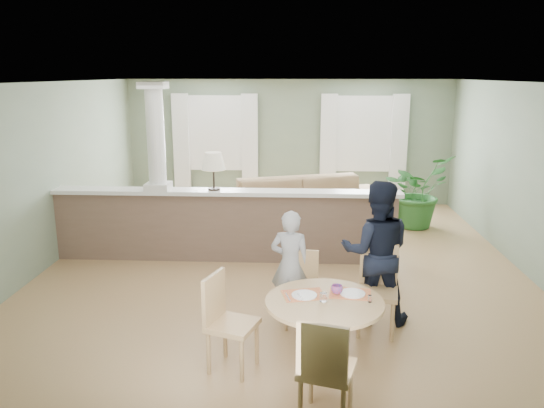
# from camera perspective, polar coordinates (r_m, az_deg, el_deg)

# --- Properties ---
(ground) EXTENTS (8.00, 8.00, 0.00)m
(ground) POSITION_cam_1_polar(r_m,az_deg,el_deg) (8.05, 1.18, -6.60)
(ground) COLOR tan
(ground) RESTS_ON ground
(room_shell) EXTENTS (7.02, 8.02, 2.71)m
(room_shell) POSITION_cam_1_polar(r_m,az_deg,el_deg) (8.23, 1.18, 6.86)
(room_shell) COLOR gray
(room_shell) RESTS_ON ground
(pony_wall) EXTENTS (5.32, 0.38, 2.70)m
(pony_wall) POSITION_cam_1_polar(r_m,az_deg,el_deg) (8.12, -5.72, -1.27)
(pony_wall) COLOR brown
(pony_wall) RESTS_ON ground
(sofa) EXTENTS (3.33, 2.12, 0.91)m
(sofa) POSITION_cam_1_polar(r_m,az_deg,el_deg) (9.89, 3.60, 0.02)
(sofa) COLOR olive
(sofa) RESTS_ON ground
(houseplant) EXTENTS (1.62, 1.61, 1.36)m
(houseplant) POSITION_cam_1_polar(r_m,az_deg,el_deg) (10.25, 15.30, 1.33)
(houseplant) COLOR #276127
(houseplant) RESTS_ON ground
(dining_table) EXTENTS (1.15, 1.15, 0.79)m
(dining_table) POSITION_cam_1_polar(r_m,az_deg,el_deg) (5.27, 5.68, -11.66)
(dining_table) COLOR tan
(dining_table) RESTS_ON ground
(chair_far_boy) EXTENTS (0.42, 0.42, 0.85)m
(chair_far_boy) POSITION_cam_1_polar(r_m,az_deg,el_deg) (6.14, 3.21, -8.64)
(chair_far_boy) COLOR tan
(chair_far_boy) RESTS_ON ground
(chair_far_man) EXTENTS (0.51, 0.51, 0.98)m
(chair_far_man) POSITION_cam_1_polar(r_m,az_deg,el_deg) (6.07, 11.30, -8.48)
(chair_far_man) COLOR tan
(chair_far_man) RESTS_ON ground
(chair_near) EXTENTS (0.53, 0.53, 0.95)m
(chair_near) POSITION_cam_1_polar(r_m,az_deg,el_deg) (4.47, 5.72, -17.04)
(chair_near) COLOR tan
(chair_near) RESTS_ON ground
(chair_side) EXTENTS (0.55, 0.55, 0.96)m
(chair_side) POSITION_cam_1_polar(r_m,az_deg,el_deg) (5.24, -5.04, -12.08)
(chair_side) COLOR tan
(chair_side) RESTS_ON ground
(child_person) EXTENTS (0.54, 0.42, 1.31)m
(child_person) POSITION_cam_1_polar(r_m,az_deg,el_deg) (6.20, 2.00, -6.57)
(child_person) COLOR #99999E
(child_person) RESTS_ON ground
(man_person) EXTENTS (0.86, 0.69, 1.67)m
(man_person) POSITION_cam_1_polar(r_m,az_deg,el_deg) (6.20, 11.14, -5.08)
(man_person) COLOR black
(man_person) RESTS_ON ground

